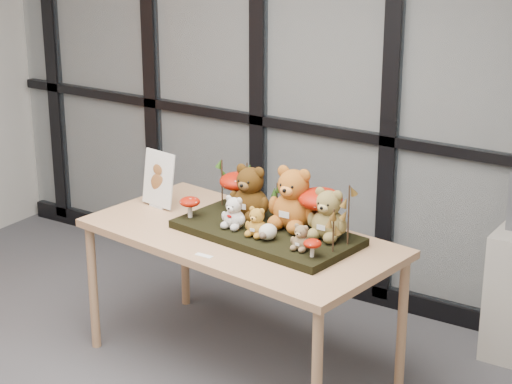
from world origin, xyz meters
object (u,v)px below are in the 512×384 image
Objects in this scene: bear_small_yellow at (257,220)px; bear_pooh_yellow at (294,194)px; bear_beige_small at (301,236)px; diorama_tray at (266,233)px; bear_white_bow at (234,210)px; mushroom_front_left at (190,206)px; mushroom_back_left at (238,189)px; sign_holder at (159,181)px; bear_tan_back at (329,211)px; mushroom_front_right at (312,247)px; display_table at (241,246)px; plush_cream_hedgehog at (268,231)px; bear_brown_medium at (250,189)px; mushroom_back_right at (320,208)px.

bear_pooh_yellow is at bearing 73.25° from bear_small_yellow.
bear_pooh_yellow is 2.47× the size of bear_beige_small.
diorama_tray is 0.20m from bear_white_bow.
bear_small_yellow is 1.36× the size of mushroom_front_left.
sign_holder is (-0.45, -0.11, -0.00)m from mushroom_back_left.
bear_white_bow is at bearing -156.13° from bear_tan_back.
bear_tan_back is 0.27m from mushroom_front_right.
mushroom_back_left is (-0.16, 0.22, 0.22)m from display_table.
bear_pooh_yellow reaches higher than display_table.
plush_cream_hedgehog is (0.21, -0.07, 0.15)m from display_table.
display_table is 0.20m from bear_white_bow.
diorama_tray is 5.08× the size of bear_white_bow.
bear_white_bow is at bearing -138.61° from bear_pooh_yellow.
plush_cream_hedgehog is at bearing -135.05° from bear_tan_back.
bear_brown_medium is at bearing 110.05° from display_table.
bear_pooh_yellow reaches higher than bear_white_bow.
bear_pooh_yellow is at bearing 39.68° from display_table.
bear_pooh_yellow is at bearing -173.04° from mushroom_back_right.
bear_brown_medium is at bearing -175.96° from bear_tan_back.
mushroom_back_right is 0.79× the size of sign_holder.
bear_beige_small is at bearing 0.95° from plush_cream_hedgehog.
bear_white_bow reaches higher than diorama_tray.
bear_tan_back is at bearing 19.71° from diorama_tray.
mushroom_front_right is (0.09, -0.05, -0.02)m from bear_beige_small.
bear_beige_small is (0.44, -0.24, -0.09)m from bear_brown_medium.
bear_tan_back is at bearing -10.10° from mushroom_back_left.
mushroom_back_right reaches higher than bear_beige_small.
mushroom_back_left is at bearing 156.64° from diorama_tray.
bear_small_yellow is at bearing -3.58° from sign_holder.
plush_cream_hedgehog is at bearing -10.70° from display_table.
mushroom_front_left is at bearing -120.63° from mushroom_back_left.
display_table is 1.84× the size of diorama_tray.
display_table is 0.27m from plush_cream_hedgehog.
display_table is 0.30m from bear_brown_medium.
bear_brown_medium is at bearing 151.70° from mushroom_front_right.
bear_pooh_yellow reaches higher than bear_tan_back.
bear_brown_medium is 1.70× the size of bear_white_bow.
plush_cream_hedgehog reaches higher than diorama_tray.
diorama_tray is 0.26m from bear_brown_medium.
plush_cream_hedgehog is (0.23, -0.05, -0.05)m from bear_white_bow.
mushroom_front_left is (-0.44, 0.03, -0.02)m from bear_small_yellow.
bear_tan_back reaches higher than bear_beige_small.
mushroom_back_left is (-0.57, 0.31, 0.04)m from bear_beige_small.
mushroom_front_left is at bearing -171.99° from bear_white_bow.
plush_cream_hedgehog is at bearing -87.85° from bear_pooh_yellow.
mushroom_back_left is (-0.61, 0.11, -0.03)m from bear_tan_back.
bear_tan_back is at bearing -0.49° from bear_pooh_yellow.
plush_cream_hedgehog is 0.47m from mushroom_back_left.
bear_tan_back is 1.06m from sign_holder.
bear_brown_medium is 2.59× the size of mushroom_front_left.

